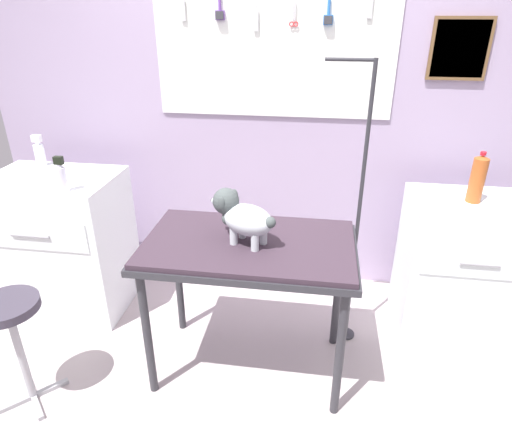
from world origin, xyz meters
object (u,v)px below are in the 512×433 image
at_px(soda_bottle, 478,179).
at_px(stool, 12,324).
at_px(counter_left, 64,243).
at_px(pump_bottle_white, 40,153).
at_px(grooming_table, 249,255).
at_px(dog, 241,216).
at_px(grooming_arm, 356,225).
at_px(cabinet_right, 459,269).

bearing_deg(soda_bottle, stool, -158.00).
bearing_deg(counter_left, stool, -75.25).
relative_size(counter_left, pump_bottle_white, 4.53).
xyz_separation_m(grooming_table, dog, (-0.03, -0.01, 0.22)).
bearing_deg(grooming_arm, pump_bottle_white, 172.13).
relative_size(stool, soda_bottle, 2.13).
bearing_deg(dog, counter_left, 161.36).
xyz_separation_m(dog, counter_left, (-1.29, 0.44, -0.49)).
bearing_deg(dog, soda_bottle, 23.09).
xyz_separation_m(dog, stool, (-1.07, -0.40, -0.47)).
relative_size(dog, stool, 0.58).
bearing_deg(dog, pump_bottle_white, 156.54).
bearing_deg(counter_left, dog, -18.64).
distance_m(cabinet_right, pump_bottle_white, 2.77).
bearing_deg(grooming_table, counter_left, 162.17).
bearing_deg(dog, stool, -159.27).
bearing_deg(grooming_table, pump_bottle_white, 157.32).
xyz_separation_m(grooming_arm, soda_bottle, (0.65, 0.18, 0.25)).
distance_m(cabinet_right, stool, 2.50).
bearing_deg(cabinet_right, counter_left, -177.99).
bearing_deg(cabinet_right, stool, -158.16).
bearing_deg(stool, cabinet_right, 21.84).
height_order(grooming_arm, stool, grooming_arm).
distance_m(grooming_arm, stool, 1.84).
relative_size(grooming_arm, cabinet_right, 1.87).
relative_size(counter_left, stool, 1.50).
bearing_deg(counter_left, cabinet_right, 2.01).
bearing_deg(pump_bottle_white, grooming_arm, -7.87).
xyz_separation_m(counter_left, cabinet_right, (2.54, 0.09, -0.02)).
bearing_deg(pump_bottle_white, dog, -23.46).
bearing_deg(soda_bottle, dog, -156.91).
bearing_deg(dog, grooming_arm, 30.85).
distance_m(grooming_arm, pump_bottle_white, 2.09).
xyz_separation_m(grooming_table, soda_bottle, (1.20, 0.52, 0.29)).
height_order(cabinet_right, stool, cabinet_right).
xyz_separation_m(grooming_arm, counter_left, (-1.88, 0.08, -0.31)).
bearing_deg(cabinet_right, dog, -157.23).
height_order(counter_left, stool, counter_left).
height_order(cabinet_right, soda_bottle, soda_bottle).
distance_m(counter_left, pump_bottle_white, 0.61).
distance_m(stool, pump_bottle_white, 1.23).
relative_size(dog, soda_bottle, 1.23).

